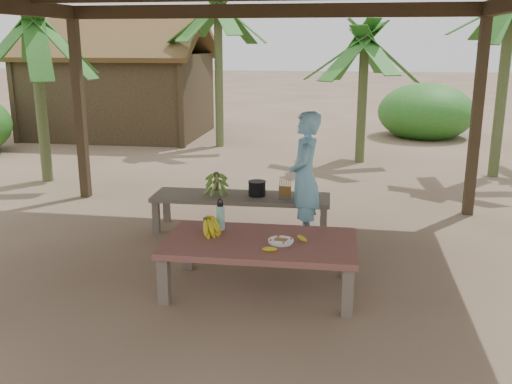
% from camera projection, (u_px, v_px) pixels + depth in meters
% --- Properties ---
extents(ground, '(80.00, 80.00, 0.00)m').
position_uv_depth(ground, '(236.00, 264.00, 6.12)').
color(ground, brown).
rests_on(ground, ground).
extents(work_table, '(1.82, 1.03, 0.50)m').
position_uv_depth(work_table, '(260.00, 247.00, 5.38)').
color(work_table, brown).
rests_on(work_table, ground).
extents(bench, '(2.22, 0.67, 0.45)m').
position_uv_depth(bench, '(241.00, 200.00, 7.10)').
color(bench, brown).
rests_on(bench, ground).
extents(ripe_banana_bunch, '(0.33, 0.30, 0.18)m').
position_uv_depth(ripe_banana_bunch, '(205.00, 225.00, 5.51)').
color(ripe_banana_bunch, yellow).
rests_on(ripe_banana_bunch, work_table).
extents(plate, '(0.24, 0.24, 0.04)m').
position_uv_depth(plate, '(281.00, 241.00, 5.28)').
color(plate, white).
rests_on(plate, work_table).
extents(loose_banana_front, '(0.15, 0.11, 0.04)m').
position_uv_depth(loose_banana_front, '(270.00, 249.00, 5.06)').
color(loose_banana_front, yellow).
rests_on(loose_banana_front, work_table).
extents(loose_banana_side, '(0.13, 0.12, 0.04)m').
position_uv_depth(loose_banana_side, '(302.00, 238.00, 5.34)').
color(loose_banana_side, yellow).
rests_on(loose_banana_side, work_table).
extents(water_flask, '(0.09, 0.09, 0.32)m').
position_uv_depth(water_flask, '(220.00, 217.00, 5.63)').
color(water_flask, '#3CBCAD').
rests_on(water_flask, work_table).
extents(green_banana_stalk, '(0.27, 0.27, 0.30)m').
position_uv_depth(green_banana_stalk, '(217.00, 183.00, 7.09)').
color(green_banana_stalk, '#598C2D').
rests_on(green_banana_stalk, bench).
extents(cooking_pot, '(0.21, 0.21, 0.18)m').
position_uv_depth(cooking_pot, '(257.00, 189.00, 7.06)').
color(cooking_pot, black).
rests_on(cooking_pot, bench).
extents(skewer_rack, '(0.18, 0.09, 0.24)m').
position_uv_depth(skewer_rack, '(285.00, 189.00, 6.94)').
color(skewer_rack, '#A57F47').
rests_on(skewer_rack, bench).
extents(woman, '(0.40, 0.58, 1.54)m').
position_uv_depth(woman, '(305.00, 177.00, 6.66)').
color(woman, '#77BEE1').
rests_on(woman, ground).
extents(hut, '(4.40, 3.43, 2.85)m').
position_uv_depth(hut, '(121.00, 91.00, 14.16)').
color(hut, black).
rests_on(hut, ground).
extents(banana_plant_ne, '(1.80, 1.80, 3.21)m').
position_uv_depth(banana_plant_ne, '(510.00, 15.00, 9.35)').
color(banana_plant_ne, '#596638').
rests_on(banana_plant_ne, ground).
extents(banana_plant_n, '(1.80, 1.80, 2.58)m').
position_uv_depth(banana_plant_n, '(364.00, 52.00, 10.69)').
color(banana_plant_n, '#596638').
rests_on(banana_plant_n, ground).
extents(banana_plant_nw, '(1.80, 1.80, 3.29)m').
position_uv_depth(banana_plant_nw, '(218.00, 17.00, 12.19)').
color(banana_plant_nw, '#596638').
rests_on(banana_plant_nw, ground).
extents(banana_plant_w, '(1.80, 1.80, 2.84)m').
position_uv_depth(banana_plant_w, '(34.00, 38.00, 9.12)').
color(banana_plant_w, '#596638').
rests_on(banana_plant_w, ground).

